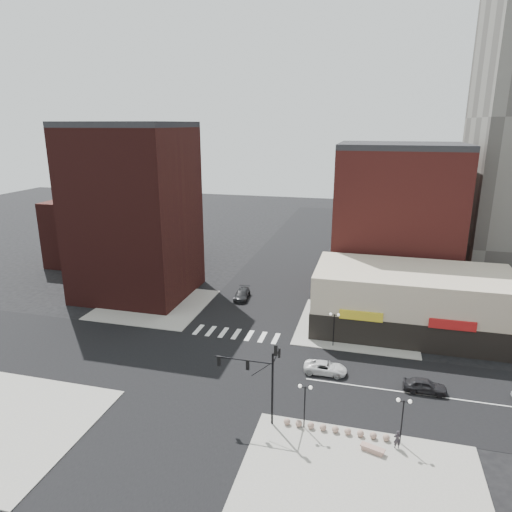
% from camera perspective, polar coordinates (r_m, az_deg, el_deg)
% --- Properties ---
extents(ground, '(240.00, 240.00, 0.00)m').
position_cam_1_polar(ground, '(51.43, -5.12, -13.59)').
color(ground, black).
rests_on(ground, ground).
extents(road_ew, '(200.00, 14.00, 0.02)m').
position_cam_1_polar(road_ew, '(51.42, -5.12, -13.58)').
color(road_ew, black).
rests_on(road_ew, ground).
extents(road_ns, '(14.00, 200.00, 0.02)m').
position_cam_1_polar(road_ns, '(51.42, -5.12, -13.58)').
color(road_ns, black).
rests_on(road_ns, ground).
extents(sidewalk_nw, '(15.00, 15.00, 0.12)m').
position_cam_1_polar(sidewalk_nw, '(68.75, -12.54, -5.92)').
color(sidewalk_nw, gray).
rests_on(sidewalk_nw, ground).
extents(sidewalk_ne, '(15.00, 15.00, 0.12)m').
position_cam_1_polar(sidewalk_ne, '(61.86, 12.48, -8.48)').
color(sidewalk_ne, gray).
rests_on(sidewalk_ne, ground).
extents(sidewalk_se, '(18.00, 14.00, 0.12)m').
position_cam_1_polar(sidewalk_se, '(37.75, 12.84, -26.67)').
color(sidewalk_se, gray).
rests_on(sidewalk_se, ground).
extents(sidewalk_sw, '(15.00, 15.00, 0.12)m').
position_cam_1_polar(sidewalk_sw, '(47.93, -29.09, -18.15)').
color(sidewalk_sw, gray).
rests_on(sidewalk_sw, ground).
extents(building_nw, '(16.00, 15.00, 25.00)m').
position_cam_1_polar(building_nw, '(70.74, -14.96, 5.07)').
color(building_nw, '#361311').
rests_on(building_nw, ground).
extents(building_nw_low, '(20.00, 18.00, 12.00)m').
position_cam_1_polar(building_nw_low, '(91.62, -17.08, 3.21)').
color(building_nw_low, '#361311').
rests_on(building_nw_low, ground).
extents(building_ne_midrise, '(18.00, 15.00, 22.00)m').
position_cam_1_polar(building_ne_midrise, '(72.91, 17.07, 4.02)').
color(building_ne_midrise, maroon).
rests_on(building_ne_midrise, ground).
extents(building_ne_row, '(24.20, 12.20, 8.00)m').
position_cam_1_polar(building_ne_row, '(61.30, 18.79, -5.93)').
color(building_ne_row, '#C0B399').
rests_on(building_ne_row, ground).
extents(traffic_signal, '(5.59, 3.09, 7.77)m').
position_cam_1_polar(traffic_signal, '(40.62, 0.83, -14.18)').
color(traffic_signal, black).
rests_on(traffic_signal, ground).
extents(street_lamp_se_a, '(1.22, 0.32, 4.16)m').
position_cam_1_polar(street_lamp_se_a, '(40.76, 6.14, -16.92)').
color(street_lamp_se_a, black).
rests_on(street_lamp_se_a, sidewalk_se).
extents(street_lamp_se_b, '(1.22, 0.32, 4.16)m').
position_cam_1_polar(street_lamp_se_b, '(40.66, 17.92, -17.80)').
color(street_lamp_se_b, black).
rests_on(street_lamp_se_b, sidewalk_se).
extents(street_lamp_ne, '(1.22, 0.32, 4.16)m').
position_cam_1_polar(street_lamp_ne, '(54.71, 9.74, -7.99)').
color(street_lamp_ne, black).
rests_on(street_lamp_ne, sidewalk_ne).
extents(bollard_row, '(8.98, 0.58, 0.58)m').
position_cam_1_polar(bollard_row, '(42.20, 9.89, -20.56)').
color(bollard_row, '#8C6F60').
rests_on(bollard_row, sidewalk_se).
extents(white_suv, '(4.56, 2.16, 1.26)m').
position_cam_1_polar(white_suv, '(50.29, 8.66, -13.64)').
color(white_suv, silver).
rests_on(white_suv, ground).
extents(dark_sedan_east, '(4.15, 1.71, 1.41)m').
position_cam_1_polar(dark_sedan_east, '(49.55, 20.35, -14.95)').
color(dark_sedan_east, black).
rests_on(dark_sedan_east, ground).
extents(dark_sedan_north, '(2.43, 5.03, 1.41)m').
position_cam_1_polar(dark_sedan_north, '(69.10, -1.76, -4.82)').
color(dark_sedan_north, black).
rests_on(dark_sedan_north, ground).
extents(pedestrian, '(0.66, 0.51, 1.62)m').
position_cam_1_polar(pedestrian, '(41.40, 17.24, -21.04)').
color(pedestrian, '#272429').
rests_on(pedestrian, sidewalk_se).
extents(stone_bench, '(2.03, 1.14, 0.45)m').
position_cam_1_polar(stone_bench, '(40.87, 14.36, -22.35)').
color(stone_bench, '#A07C6E').
rests_on(stone_bench, sidewalk_se).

